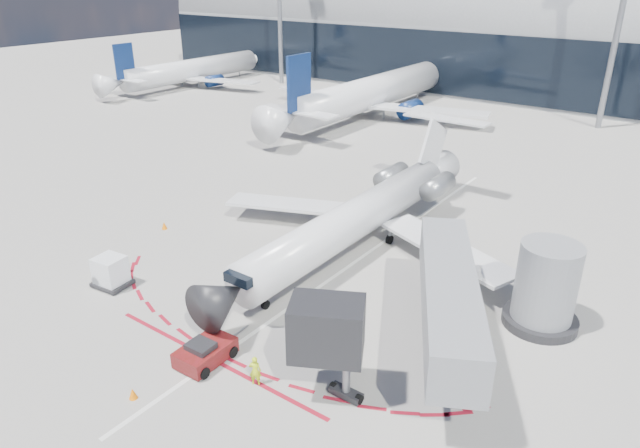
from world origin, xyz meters
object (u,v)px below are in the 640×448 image
Objects in this scene: uld_container at (111,272)px; pushback_tug at (205,352)px; ramp_worker at (255,371)px; regional_jet at (363,214)px.

pushback_tug is at bearing -16.47° from uld_container.
pushback_tug is 10.16m from uld_container.
ramp_worker is (3.15, 0.17, 0.25)m from pushback_tug.
regional_jet is 6.09× the size of pushback_tug.
uld_container is at bearing -123.84° from regional_jet.
pushback_tug is (0.74, -15.57, -1.83)m from regional_jet.
ramp_worker is 13.25m from uld_container.
uld_container is at bearing 168.23° from pushback_tug.
pushback_tug is 2.05× the size of uld_container.
regional_jet is 18.20× the size of ramp_worker.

